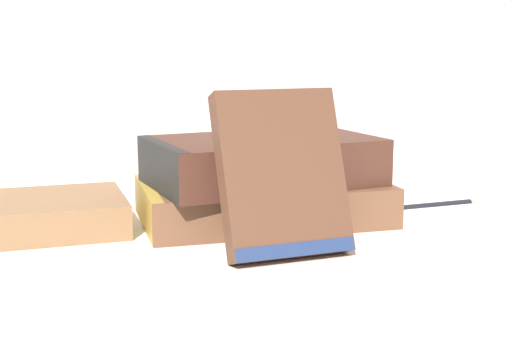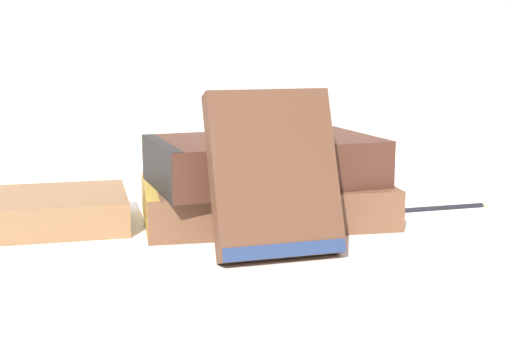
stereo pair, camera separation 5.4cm
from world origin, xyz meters
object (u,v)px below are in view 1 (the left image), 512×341
Objects in this scene: fountain_pen at (434,202)px; book_flat_bottom at (257,201)px; book_flat_top at (258,161)px; reading_glasses at (159,196)px; book_leaning_front at (281,179)px; pocket_watch at (283,136)px.

book_flat_bottom is at bearing 177.52° from fountain_pen.
book_flat_bottom is 2.10× the size of fountain_pen.
book_flat_top reaches higher than reading_glasses.
reading_glasses is at bearing 151.72° from fountain_pen.
book_flat_top is 0.12m from book_leaning_front.
book_leaning_front reaches higher than reading_glasses.
book_leaning_front is at bearing -113.93° from pocket_watch.
pocket_watch is at bearing -176.49° from fountain_pen.
book_leaning_front is at bearing -60.13° from reading_glasses.
pocket_watch is at bearing 66.07° from book_leaning_front.
pocket_watch is 0.38× the size of fountain_pen.
pocket_watch reaches higher than fountain_pen.
pocket_watch is (0.02, -0.02, 0.07)m from book_flat_bottom.
book_flat_top is 1.61× the size of book_leaning_front.
book_flat_top is at bearing -46.21° from reading_glasses.
pocket_watch is at bearing -41.44° from book_flat_bottom.
book_flat_top reaches higher than fountain_pen.
reading_glasses is (-0.07, 0.16, -0.06)m from book_flat_top.
book_flat_bottom is 1.83× the size of book_leaning_front.
book_flat_bottom reaches higher than reading_glasses.
fountain_pen is (0.22, -0.01, -0.02)m from book_flat_bottom.
book_flat_top is 0.18m from reading_glasses.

